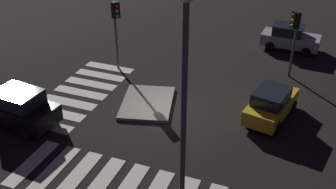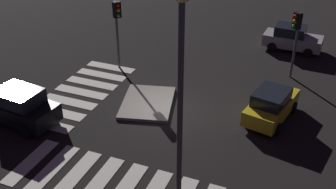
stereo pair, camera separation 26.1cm
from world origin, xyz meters
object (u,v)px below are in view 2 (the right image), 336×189
(traffic_light_south, at_px, (117,19))
(car_yellow, at_px, (271,105))
(car_silver, at_px, (292,38))
(car_black, at_px, (17,106))
(traffic_island, at_px, (148,103))
(traffic_light_west, at_px, (296,29))
(street_lamp, at_px, (180,84))

(traffic_light_south, bearing_deg, car_yellow, 24.09)
(car_silver, bearing_deg, car_black, -125.87)
(car_yellow, relative_size, traffic_light_south, 0.93)
(traffic_island, xyz_separation_m, car_silver, (-10.43, 6.22, 0.75))
(traffic_light_west, relative_size, traffic_light_south, 0.94)
(car_silver, bearing_deg, traffic_light_west, -81.50)
(street_lamp, bearing_deg, traffic_light_west, 171.18)
(car_yellow, height_order, traffic_light_west, traffic_light_west)
(traffic_light_south, bearing_deg, car_black, -67.49)
(traffic_island, relative_size, traffic_light_south, 0.94)
(traffic_island, height_order, traffic_light_south, traffic_light_south)
(traffic_light_south, bearing_deg, car_silver, 73.47)
(traffic_light_west, bearing_deg, car_yellow, 37.30)
(car_silver, distance_m, traffic_light_west, 4.93)
(car_yellow, xyz_separation_m, street_lamp, (8.46, -1.81, 5.10))
(traffic_island, bearing_deg, traffic_light_south, -134.20)
(traffic_light_south, relative_size, street_lamp, 0.49)
(street_lamp, bearing_deg, car_black, -109.36)
(traffic_light_west, height_order, street_lamp, street_lamp)
(car_silver, height_order, car_black, car_black)
(car_silver, bearing_deg, traffic_island, -118.05)
(traffic_island, distance_m, car_yellow, 6.51)
(car_yellow, relative_size, traffic_light_west, 0.99)
(car_black, distance_m, traffic_light_south, 7.85)
(street_lamp, bearing_deg, car_silver, 174.70)
(car_silver, bearing_deg, traffic_light_south, -140.71)
(traffic_light_west, bearing_deg, car_black, -9.48)
(car_black, distance_m, traffic_light_west, 15.72)
(traffic_island, distance_m, traffic_light_west, 9.50)
(traffic_light_south, distance_m, street_lamp, 13.59)
(traffic_island, xyz_separation_m, street_lamp, (7.39, 4.57, 5.83))
(traffic_light_south, xyz_separation_m, street_lamp, (10.70, 7.97, 2.61))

